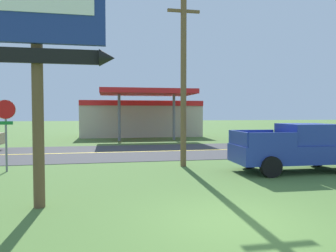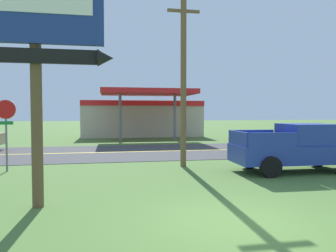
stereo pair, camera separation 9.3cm
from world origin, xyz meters
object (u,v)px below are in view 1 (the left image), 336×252
object	(u,v)px
motel_sign	(38,26)
utility_pole	(184,69)
stop_sign	(6,122)
pickup_blue_parked_on_lawn	(298,148)
gas_station	(140,117)

from	to	relation	value
motel_sign	utility_pole	xyz separation A→B (m)	(5.01, 5.47, -0.20)
motel_sign	stop_sign	xyz separation A→B (m)	(-2.41, 5.54, -2.53)
motel_sign	pickup_blue_parked_on_lawn	bearing A→B (deg)	19.90
motel_sign	stop_sign	size ratio (longest dim) A/B	2.22
utility_pole	gas_station	xyz separation A→B (m)	(0.05, 19.26, -2.42)
motel_sign	stop_sign	world-z (taller)	motel_sign
stop_sign	pickup_blue_parked_on_lawn	bearing A→B (deg)	-10.44
utility_pole	gas_station	distance (m)	19.41
stop_sign	gas_station	size ratio (longest dim) A/B	0.25
pickup_blue_parked_on_lawn	gas_station	bearing A→B (deg)	101.32
motel_sign	stop_sign	bearing A→B (deg)	113.53
motel_sign	gas_station	distance (m)	25.38
gas_station	pickup_blue_parked_on_lawn	xyz separation A→B (m)	(4.28, -21.36, -0.98)
motel_sign	pickup_blue_parked_on_lawn	distance (m)	10.55
gas_station	pickup_blue_parked_on_lawn	distance (m)	21.80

